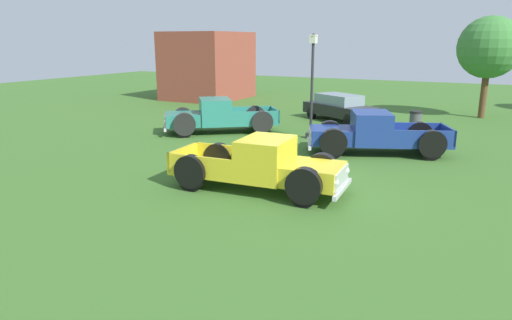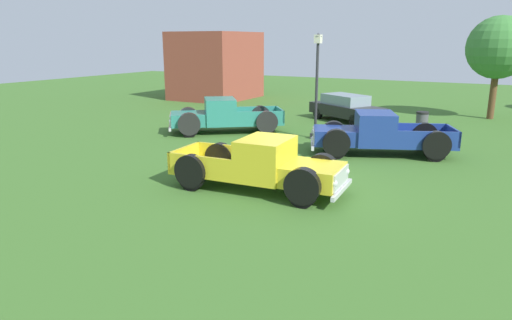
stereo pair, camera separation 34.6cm
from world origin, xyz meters
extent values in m
plane|color=#3D6B28|center=(0.00, 0.00, 0.00)|extent=(80.00, 80.00, 0.00)
cube|color=yellow|center=(1.11, -0.84, 0.67)|extent=(1.63, 1.65, 0.56)
cube|color=silver|center=(1.90, -0.79, 0.67)|extent=(0.15, 1.40, 0.47)
sphere|color=silver|center=(1.84, -0.17, 0.70)|extent=(0.20, 0.20, 0.20)
sphere|color=silver|center=(1.92, -1.41, 0.70)|extent=(0.20, 0.20, 0.20)
cube|color=yellow|center=(-0.32, -0.93, 0.98)|extent=(1.44, 1.79, 1.18)
cube|color=#8C9EA8|center=(0.31, -0.89, 1.24)|extent=(0.13, 1.48, 0.52)
cube|color=yellow|center=(-2.05, -1.04, 0.44)|extent=(2.25, 1.84, 0.10)
cube|color=yellow|center=(-2.10, -0.23, 0.77)|extent=(2.15, 0.22, 0.56)
cube|color=yellow|center=(-2.00, -1.85, 0.77)|extent=(2.15, 0.22, 0.56)
cube|color=yellow|center=(-3.08, -1.10, 0.77)|extent=(0.19, 1.71, 0.56)
cylinder|color=black|center=(1.06, 0.02, 0.39)|extent=(0.79, 0.27, 0.78)
cylinder|color=#B7B7BC|center=(1.06, 0.03, 0.39)|extent=(0.33, 0.26, 0.31)
cylinder|color=black|center=(1.06, 0.02, 0.59)|extent=(1.00, 0.35, 0.98)
cylinder|color=black|center=(1.17, -1.69, 0.39)|extent=(0.79, 0.27, 0.78)
cylinder|color=#B7B7BC|center=(1.17, -1.70, 0.39)|extent=(0.33, 0.26, 0.31)
cylinder|color=black|center=(1.17, -1.69, 0.59)|extent=(1.00, 0.35, 0.98)
cylinder|color=black|center=(-2.36, -0.20, 0.39)|extent=(0.79, 0.27, 0.78)
cylinder|color=#B7B7BC|center=(-2.36, -0.19, 0.39)|extent=(0.33, 0.26, 0.31)
cylinder|color=black|center=(-2.36, -0.20, 0.59)|extent=(1.00, 0.35, 0.98)
cylinder|color=black|center=(-2.25, -1.91, 0.39)|extent=(0.79, 0.27, 0.78)
cylinder|color=#B7B7BC|center=(-2.25, -1.92, 0.39)|extent=(0.33, 0.26, 0.31)
cylinder|color=black|center=(-2.25, -1.91, 0.59)|extent=(1.00, 0.35, 0.98)
cube|color=silver|center=(1.94, -0.78, 0.35)|extent=(0.22, 1.87, 0.12)
cube|color=navy|center=(-0.11, 4.50, 0.70)|extent=(2.09, 2.10, 0.58)
cube|color=silver|center=(-0.87, 4.19, 0.70)|extent=(0.62, 1.37, 0.49)
sphere|color=silver|center=(-0.60, 3.60, 0.73)|extent=(0.21, 0.21, 0.21)
sphere|color=silver|center=(-1.10, 4.80, 0.73)|extent=(0.21, 0.21, 0.21)
cube|color=navy|center=(1.26, 5.07, 1.02)|extent=(1.96, 2.17, 1.22)
cube|color=#8C9EA8|center=(0.66, 4.83, 1.28)|extent=(0.63, 1.43, 0.54)
cube|color=navy|center=(2.93, 5.77, 0.46)|extent=(2.74, 2.50, 0.11)
cube|color=navy|center=(3.25, 4.99, 0.80)|extent=(2.09, 0.93, 0.58)
cube|color=navy|center=(2.61, 6.55, 0.80)|extent=(2.09, 0.93, 0.58)
cube|color=navy|center=(3.92, 6.18, 0.80)|extent=(0.76, 1.67, 0.58)
cylinder|color=black|center=(0.23, 3.68, 0.40)|extent=(0.84, 0.53, 0.81)
cylinder|color=#B7B7BC|center=(0.23, 3.67, 0.40)|extent=(0.40, 0.36, 0.32)
cylinder|color=black|center=(0.23, 3.68, 0.61)|extent=(1.06, 0.67, 1.02)
cylinder|color=black|center=(-0.46, 5.33, 0.40)|extent=(0.84, 0.53, 0.81)
cylinder|color=#B7B7BC|center=(-0.46, 5.34, 0.40)|extent=(0.40, 0.36, 0.32)
cylinder|color=black|center=(-0.46, 5.33, 0.61)|extent=(1.06, 0.67, 1.02)
cylinder|color=black|center=(3.52, 5.04, 0.40)|extent=(0.84, 0.53, 0.81)
cylinder|color=#B7B7BC|center=(3.52, 5.03, 0.40)|extent=(0.40, 0.36, 0.32)
cylinder|color=black|center=(3.52, 5.04, 0.61)|extent=(1.06, 0.67, 1.02)
cylinder|color=black|center=(2.83, 6.69, 0.40)|extent=(0.84, 0.53, 0.81)
cylinder|color=#B7B7BC|center=(2.83, 6.70, 0.40)|extent=(0.40, 0.36, 0.32)
cylinder|color=black|center=(2.83, 6.69, 0.61)|extent=(1.06, 0.67, 1.02)
cube|color=silver|center=(-0.91, 4.17, 0.36)|extent=(0.84, 1.83, 0.13)
cube|color=#2D8475|center=(-7.47, 5.01, 0.70)|extent=(2.25, 2.26, 0.59)
cube|color=silver|center=(-8.12, 4.51, 0.70)|extent=(0.94, 1.19, 0.49)
sphere|color=silver|center=(-7.71, 4.01, 0.73)|extent=(0.21, 0.21, 0.21)
sphere|color=silver|center=(-8.50, 5.03, 0.73)|extent=(0.21, 0.21, 0.21)
cube|color=#2D8475|center=(-6.29, 5.92, 1.02)|extent=(2.18, 2.25, 1.22)
cube|color=#8C9EA8|center=(-6.81, 5.52, 1.29)|extent=(0.97, 1.24, 0.54)
cube|color=#2D8475|center=(-4.86, 7.02, 0.46)|extent=(2.86, 2.77, 0.11)
cube|color=#2D8475|center=(-4.35, 6.35, 0.80)|extent=(1.82, 1.43, 0.59)
cube|color=#2D8475|center=(-5.38, 7.69, 0.80)|extent=(1.82, 1.43, 0.59)
cube|color=#2D8475|center=(-4.01, 7.68, 0.80)|extent=(1.15, 1.46, 0.59)
cylinder|color=black|center=(-6.93, 4.30, 0.40)|extent=(0.78, 0.68, 0.81)
cylinder|color=#B7B7BC|center=(-6.92, 4.29, 0.40)|extent=(0.41, 0.40, 0.32)
cylinder|color=black|center=(-6.93, 4.30, 0.61)|extent=(0.99, 0.86, 1.02)
cylinder|color=black|center=(-8.02, 5.71, 0.40)|extent=(0.78, 0.68, 0.81)
cylinder|color=#B7B7BC|center=(-8.03, 5.72, 0.40)|extent=(0.41, 0.40, 0.32)
cylinder|color=black|center=(-8.02, 5.71, 0.61)|extent=(0.99, 0.86, 1.02)
cylinder|color=black|center=(-4.11, 6.47, 0.40)|extent=(0.78, 0.68, 0.81)
cylinder|color=#B7B7BC|center=(-4.10, 6.47, 0.40)|extent=(0.41, 0.40, 0.32)
cylinder|color=black|center=(-4.11, 6.47, 0.61)|extent=(0.99, 0.86, 1.02)
cylinder|color=black|center=(-5.20, 7.89, 0.40)|extent=(0.78, 0.68, 0.81)
cylinder|color=#B7B7BC|center=(-5.20, 7.90, 0.40)|extent=(0.41, 0.40, 0.32)
cylinder|color=black|center=(-5.20, 7.89, 0.61)|extent=(0.99, 0.86, 1.02)
cube|color=silver|center=(-8.16, 4.48, 0.36)|extent=(1.27, 1.60, 0.13)
cube|color=black|center=(-2.00, 11.84, 0.61)|extent=(4.60, 3.67, 0.59)
cube|color=#7F939E|center=(-2.13, 11.91, 1.17)|extent=(2.82, 2.48, 0.54)
cylinder|color=black|center=(-0.35, 11.79, 0.31)|extent=(0.64, 0.48, 0.63)
cylinder|color=black|center=(-1.13, 10.43, 0.31)|extent=(0.64, 0.48, 0.63)
cylinder|color=black|center=(-2.88, 13.25, 0.31)|extent=(0.64, 0.48, 0.63)
cylinder|color=black|center=(-3.66, 11.89, 0.31)|extent=(0.64, 0.48, 0.63)
cube|color=#2D2D33|center=(-1.81, 6.77, 0.12)|extent=(0.36, 0.36, 0.25)
cylinder|color=#2D2D33|center=(-1.81, 6.77, 2.20)|extent=(0.12, 0.12, 3.90)
cube|color=#F2EACC|center=(-1.81, 6.77, 4.33)|extent=(0.28, 0.28, 0.36)
cone|color=#2D2D33|center=(-1.81, 6.77, 4.51)|extent=(0.32, 0.32, 0.14)
cylinder|color=#4C4C51|center=(2.07, 10.85, 0.42)|extent=(0.56, 0.56, 0.85)
cylinder|color=black|center=(2.07, 10.85, 0.90)|extent=(0.59, 0.59, 0.10)
cylinder|color=brown|center=(4.82, 16.54, 1.32)|extent=(0.36, 0.36, 2.63)
sphere|color=#3D7F38|center=(4.82, 16.54, 3.90)|extent=(3.38, 3.38, 3.38)
cube|color=brown|center=(-13.94, 17.21, 2.43)|extent=(5.00, 5.96, 4.87)
camera|label=1|loc=(5.30, -12.54, 4.27)|focal=32.51mm
camera|label=2|loc=(5.60, -12.38, 4.27)|focal=32.51mm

